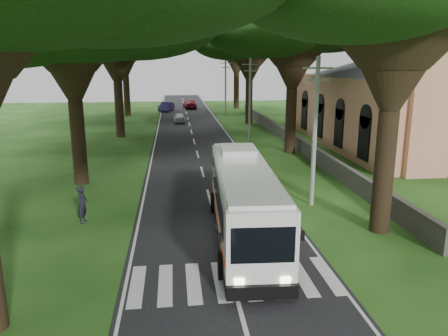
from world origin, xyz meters
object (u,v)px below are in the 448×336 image
object	(u,v)px
pole_far	(226,86)
pedestrian	(82,204)
distant_car_a	(179,118)
church	(394,93)
pole_mid	(250,98)
distant_car_c	(190,104)
coach_bus	(244,199)
distant_car_b	(166,106)
pole_near	(315,130)

from	to	relation	value
pole_far	pedestrian	xyz separation A→B (m)	(-11.99, -41.31, -3.24)
distant_car_a	pedestrian	distance (m)	35.49
church	pedestrian	world-z (taller)	church
church	pole_mid	distance (m)	13.16
pole_mid	pole_far	bearing A→B (deg)	90.00
distant_car_c	coach_bus	bearing A→B (deg)	86.60
distant_car_a	church	bearing A→B (deg)	135.07
distant_car_a	distant_car_b	world-z (taller)	distant_car_b
coach_bus	pole_mid	bearing A→B (deg)	82.42
distant_car_b	pedestrian	size ratio (longest dim) A/B	2.34
distant_car_b	pedestrian	distance (m)	48.31
distant_car_b	pole_far	bearing A→B (deg)	-23.76
coach_bus	distant_car_c	size ratio (longest dim) A/B	2.36
pole_mid	distant_car_b	world-z (taller)	pole_mid
distant_car_b	distant_car_c	xyz separation A→B (m)	(3.80, 3.50, -0.02)
pole_far	coach_bus	xyz separation A→B (m)	(-4.46, -44.03, -2.39)
pole_near	pole_mid	size ratio (longest dim) A/B	1.00
distant_car_c	pole_mid	bearing A→B (deg)	95.14
distant_car_a	distant_car_c	world-z (taller)	distant_car_c
coach_bus	distant_car_a	distance (m)	37.88
pole_near	coach_bus	distance (m)	6.47
pole_mid	distant_car_b	bearing A→B (deg)	107.55
church	pole_mid	world-z (taller)	church
church	pole_near	size ratio (longest dim) A/B	3.00
pole_near	distant_car_b	bearing A→B (deg)	100.28
pole_far	distant_car_b	distance (m)	11.45
pole_mid	pedestrian	xyz separation A→B (m)	(-11.99, -21.31, -3.24)
distant_car_a	distant_car_b	distance (m)	13.22
pole_near	distant_car_b	xyz separation A→B (m)	(-8.50, 46.87, -3.43)
pole_far	distant_car_b	size ratio (longest dim) A/B	1.82
church	distant_car_b	bearing A→B (deg)	123.67
coach_bus	pedestrian	world-z (taller)	coach_bus
distant_car_b	coach_bus	bearing A→B (deg)	-70.27
pole_far	distant_car_b	world-z (taller)	pole_far
pole_near	church	bearing A→B (deg)	51.50
pole_far	distant_car_a	xyz separation A→B (m)	(-6.69, -6.23, -3.53)
pole_mid	pedestrian	world-z (taller)	pole_mid
church	pole_mid	size ratio (longest dim) A/B	3.00
pole_far	distant_car_c	size ratio (longest dim) A/B	1.66
church	distant_car_c	size ratio (longest dim) A/B	4.97
pole_near	distant_car_a	bearing A→B (deg)	101.21
pole_mid	pole_far	distance (m)	20.00
church	pole_far	size ratio (longest dim) A/B	3.00
pole_near	pedestrian	xyz separation A→B (m)	(-11.99, -1.31, -3.24)
church	pole_far	xyz separation A→B (m)	(-12.36, 24.45, -0.73)
church	distant_car_b	xyz separation A→B (m)	(-20.86, 31.32, -4.16)
pole_far	coach_bus	bearing A→B (deg)	-95.78
pole_far	distant_car_a	size ratio (longest dim) A/B	2.19
distant_car_b	pedestrian	xyz separation A→B (m)	(-3.49, -48.18, 0.18)
pole_mid	distant_car_c	size ratio (longest dim) A/B	1.66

